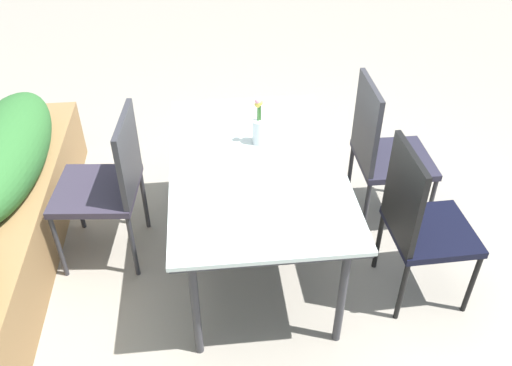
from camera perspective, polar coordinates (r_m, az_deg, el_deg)
name	(u,v)px	position (r m, az deg, el deg)	size (l,w,h in m)	color
ground_plane	(271,261)	(3.30, 1.58, -8.28)	(12.00, 12.00, 0.00)	gray
dining_table	(256,171)	(2.87, 0.00, 1.29)	(1.44, 0.91, 0.72)	silver
chair_near_left	(419,220)	(2.90, 17.02, -3.76)	(0.44, 0.44, 0.96)	black
chair_near_right	(382,148)	(3.37, 13.32, 3.65)	(0.45, 0.45, 0.98)	#252433
chair_far_side	(109,180)	(3.13, -15.42, 0.28)	(0.50, 0.50, 0.94)	#322C3B
flower_vase	(259,125)	(2.95, 0.32, 6.23)	(0.08, 0.08, 0.29)	silver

